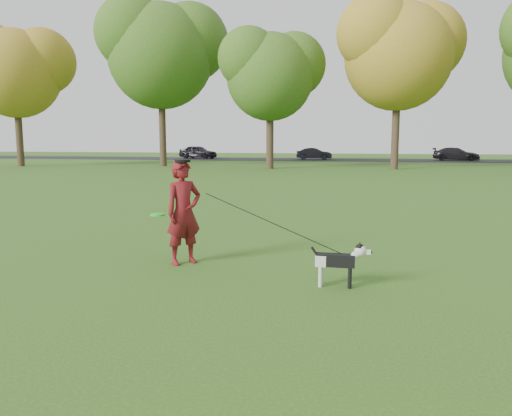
% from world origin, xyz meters
% --- Properties ---
extents(ground, '(120.00, 120.00, 0.00)m').
position_xyz_m(ground, '(0.00, 0.00, 0.00)').
color(ground, '#285116').
rests_on(ground, ground).
extents(road, '(120.00, 7.00, 0.02)m').
position_xyz_m(road, '(0.00, 40.00, 0.01)').
color(road, black).
rests_on(road, ground).
extents(man, '(0.69, 0.70, 1.64)m').
position_xyz_m(man, '(-1.21, 0.42, 0.82)').
color(man, maroon).
rests_on(man, ground).
extents(dog, '(0.81, 0.16, 0.62)m').
position_xyz_m(dog, '(1.25, -0.39, 0.38)').
color(dog, black).
rests_on(dog, ground).
extents(car_left, '(4.00, 2.37, 1.28)m').
position_xyz_m(car_left, '(-13.52, 40.00, 0.66)').
color(car_left, black).
rests_on(car_left, road).
extents(car_mid, '(3.29, 1.22, 1.08)m').
position_xyz_m(car_mid, '(-2.20, 40.00, 0.56)').
color(car_mid, black).
rests_on(car_mid, road).
extents(car_right, '(4.20, 2.34, 1.15)m').
position_xyz_m(car_right, '(10.33, 40.00, 0.59)').
color(car_right, black).
rests_on(car_right, road).
extents(man_held_items, '(3.06, 0.93, 1.23)m').
position_xyz_m(man_held_items, '(0.26, -0.01, 0.77)').
color(man_held_items, '#1DEB22').
rests_on(man_held_items, ground).
extents(tree_row, '(51.74, 8.86, 12.01)m').
position_xyz_m(tree_row, '(-1.43, 26.07, 7.41)').
color(tree_row, '#38281C').
rests_on(tree_row, ground).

